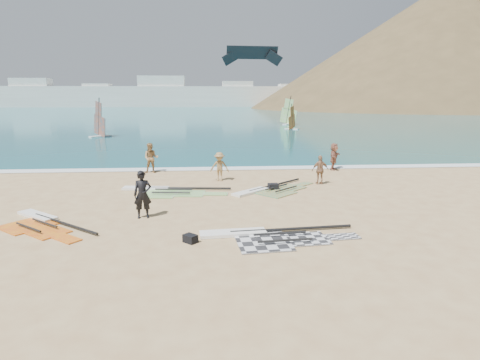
{
  "coord_description": "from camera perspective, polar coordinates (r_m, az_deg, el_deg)",
  "views": [
    {
      "loc": [
        -1.15,
        -14.82,
        5.06
      ],
      "look_at": [
        0.25,
        4.0,
        1.0
      ],
      "focal_mm": 30.0,
      "sensor_mm": 36.0,
      "label": 1
    }
  ],
  "objects": [
    {
      "name": "windsurfer_left",
      "position": [
        50.91,
        -19.34,
        7.28
      ],
      "size": [
        2.45,
        2.45,
        4.7
      ],
      "rotation": [
        0.0,
        0.0,
        0.7
      ],
      "color": "white",
      "rests_on": "ground"
    },
    {
      "name": "sea",
      "position": [
        146.91,
        -3.84,
        10.13
      ],
      "size": [
        300.0,
        240.0,
        0.06
      ],
      "primitive_type": "cube",
      "color": "#0C5554",
      "rests_on": "ground"
    },
    {
      "name": "surf_line",
      "position": [
        27.61,
        -1.78,
        1.57
      ],
      "size": [
        300.0,
        1.2,
        0.04
      ],
      "primitive_type": "cube",
      "color": "white",
      "rests_on": "ground"
    },
    {
      "name": "ground",
      "position": [
        15.7,
        0.18,
        -6.66
      ],
      "size": [
        300.0,
        300.0,
        0.0
      ],
      "primitive_type": "plane",
      "color": "tan",
      "rests_on": "ground"
    },
    {
      "name": "windsurfer_centre",
      "position": [
        59.15,
        7.39,
        8.24
      ],
      "size": [
        2.03,
        2.12,
        3.75
      ],
      "rotation": [
        0.0,
        0.0,
        -0.59
      ],
      "color": "white",
      "rests_on": "ground"
    },
    {
      "name": "far_town",
      "position": [
        165.47,
        -9.49,
        11.78
      ],
      "size": [
        160.0,
        8.0,
        12.0
      ],
      "color": "white",
      "rests_on": "ground"
    },
    {
      "name": "beachgoer_left",
      "position": [
        26.72,
        -12.53,
        3.06
      ],
      "size": [
        0.97,
        0.76,
        1.96
      ],
      "primitive_type": "imported",
      "rotation": [
        0.0,
        0.0,
        -0.02
      ],
      "color": "#A57D4B",
      "rests_on": "ground"
    },
    {
      "name": "gear_bag_near",
      "position": [
        21.65,
        4.74,
        -0.95
      ],
      "size": [
        0.59,
        0.46,
        0.34
      ],
      "primitive_type": "cube",
      "rotation": [
        0.0,
        0.0,
        0.13
      ],
      "color": "black",
      "rests_on": "ground"
    },
    {
      "name": "beachgoer_mid",
      "position": [
        23.73,
        -2.94,
        1.92
      ],
      "size": [
        1.18,
        0.78,
        1.71
      ],
      "primitive_type": "imported",
      "rotation": [
        0.0,
        0.0,
        -0.14
      ],
      "color": "olive",
      "rests_on": "ground"
    },
    {
      "name": "headland_main",
      "position": [
        168.58,
        26.87,
        9.13
      ],
      "size": [
        143.0,
        143.0,
        45.0
      ],
      "primitive_type": "cone",
      "color": "brown",
      "rests_on": "ground"
    },
    {
      "name": "beachgoer_back",
      "position": [
        23.24,
        11.33,
        1.42
      ],
      "size": [
        1.0,
        0.48,
        1.66
      ],
      "primitive_type": "imported",
      "rotation": [
        0.0,
        0.0,
        3.22
      ],
      "color": "#9A6E4D",
      "rests_on": "ground"
    },
    {
      "name": "rig_orange",
      "position": [
        21.4,
        4.31,
        -1.43
      ],
      "size": [
        4.89,
        4.22,
        0.2
      ],
      "rotation": [
        0.0,
        0.0,
        0.73
      ],
      "color": "orange",
      "rests_on": "ground"
    },
    {
      "name": "kitesurf_kite",
      "position": [
        55.7,
        1.75,
        17.45
      ],
      "size": [
        8.19,
        1.38,
        2.58
      ],
      "rotation": [
        0.0,
        0.0,
        0.07
      ],
      "color": "black",
      "rests_on": "ground"
    },
    {
      "name": "rig_green",
      "position": [
        21.52,
        -10.59,
        -1.53
      ],
      "size": [
        5.86,
        2.62,
        0.2
      ],
      "rotation": [
        0.0,
        0.0,
        -0.11
      ],
      "color": "#4FBA18",
      "rests_on": "ground"
    },
    {
      "name": "windsurfer_right",
      "position": [
        68.52,
        6.9,
        8.97
      ],
      "size": [
        2.55,
        2.54,
        4.83
      ],
      "rotation": [
        0.0,
        0.0,
        0.89
      ],
      "color": "white",
      "rests_on": "ground"
    },
    {
      "name": "person_wetsuit",
      "position": [
        17.02,
        -13.69,
        -2.03
      ],
      "size": [
        0.79,
        0.59,
        1.99
      ],
      "primitive_type": "imported",
      "rotation": [
        0.0,
        0.0,
        0.16
      ],
      "color": "black",
      "rests_on": "ground"
    },
    {
      "name": "rig_grey",
      "position": [
        14.58,
        3.81,
        -7.98
      ],
      "size": [
        5.79,
        2.38,
        0.2
      ],
      "rotation": [
        0.0,
        0.0,
        0.09
      ],
      "color": "#2A292C",
      "rests_on": "ground"
    },
    {
      "name": "beachgoer_right",
      "position": [
        27.92,
        13.21,
        3.27
      ],
      "size": [
        1.28,
        1.74,
        1.83
      ],
      "primitive_type": "imported",
      "rotation": [
        0.0,
        0.0,
        1.07
      ],
      "color": "#9C604A",
      "rests_on": "ground"
    },
    {
      "name": "gear_bag_far",
      "position": [
        14.17,
        -7.08,
        -8.27
      ],
      "size": [
        0.57,
        0.56,
        0.28
      ],
      "primitive_type": "cube",
      "rotation": [
        0.0,
        0.0,
        -0.76
      ],
      "color": "black",
      "rests_on": "ground"
    },
    {
      "name": "rig_red",
      "position": [
        17.83,
        -26.5,
        -5.5
      ],
      "size": [
        4.27,
        4.28,
        0.2
      ],
      "rotation": [
        0.0,
        0.0,
        -0.69
      ],
      "color": "#D5421E",
      "rests_on": "ground"
    }
  ]
}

